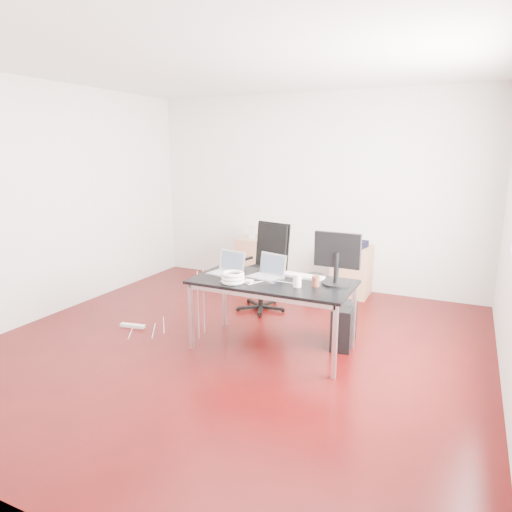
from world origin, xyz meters
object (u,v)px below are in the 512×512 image
at_px(filing_cabinet_left, 257,260).
at_px(filing_cabinet_right, 352,271).
at_px(office_chair, 265,262).
at_px(desk, 272,286).
at_px(pc_tower, 344,325).

xyz_separation_m(filing_cabinet_left, filing_cabinet_right, (1.47, 0.00, 0.00)).
height_order(office_chair, filing_cabinet_left, office_chair).
xyz_separation_m(office_chair, filing_cabinet_right, (0.88, 1.01, -0.26)).
height_order(desk, pc_tower, desk).
relative_size(desk, pc_tower, 3.56).
height_order(desk, filing_cabinet_right, desk).
bearing_deg(filing_cabinet_right, pc_tower, -78.78).
height_order(desk, filing_cabinet_left, desk).
height_order(filing_cabinet_left, filing_cabinet_right, same).
bearing_deg(desk, office_chair, 117.29).
distance_m(desk, office_chair, 1.26).
relative_size(desk, filing_cabinet_right, 2.29).
relative_size(desk, filing_cabinet_left, 2.29).
xyz_separation_m(desk, office_chair, (-0.57, 1.11, -0.07)).
xyz_separation_m(office_chair, pc_tower, (1.22, -0.73, -0.39)).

